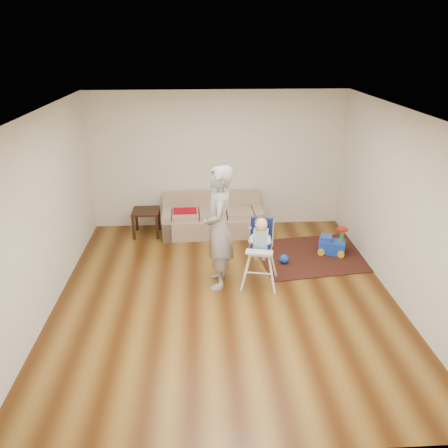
{
  "coord_description": "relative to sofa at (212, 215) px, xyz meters",
  "views": [
    {
      "loc": [
        -0.34,
        -5.62,
        3.59
      ],
      "look_at": [
        0.0,
        0.4,
        1.0
      ],
      "focal_mm": 35.0,
      "sensor_mm": 36.0,
      "label": 1
    }
  ],
  "objects": [
    {
      "name": "sofa",
      "position": [
        0.0,
        0.0,
        0.0
      ],
      "size": [
        1.96,
        0.84,
        0.75
      ],
      "rotation": [
        0.0,
        0.0,
        0.03
      ],
      "color": "tan",
      "rests_on": "ground"
    },
    {
      "name": "high_chair",
      "position": [
        0.67,
        -1.99,
        0.16
      ],
      "size": [
        0.61,
        0.61,
        1.12
      ],
      "rotation": [
        0.0,
        0.0,
        -0.21
      ],
      "color": "white",
      "rests_on": "ground"
    },
    {
      "name": "room_envelope",
      "position": [
        0.12,
        -1.77,
        1.5
      ],
      "size": [
        5.04,
        5.52,
        2.72
      ],
      "color": "white",
      "rests_on": "ground"
    },
    {
      "name": "adult",
      "position": [
        0.03,
        -1.96,
        0.58
      ],
      "size": [
        0.49,
        0.72,
        1.92
      ],
      "primitive_type": "imported",
      "rotation": [
        0.0,
        0.0,
        -1.62
      ],
      "color": "gray",
      "rests_on": "ground"
    },
    {
      "name": "toy_ball",
      "position": [
        1.18,
        -1.37,
        -0.28
      ],
      "size": [
        0.16,
        0.16,
        0.16
      ],
      "primitive_type": "sphere",
      "color": "blue",
      "rests_on": "area_rug"
    },
    {
      "name": "ride_on_toy",
      "position": [
        2.1,
        -1.03,
        -0.11
      ],
      "size": [
        0.53,
        0.44,
        0.49
      ],
      "primitive_type": null,
      "rotation": [
        0.0,
        0.0,
        -0.31
      ],
      "color": "blue",
      "rests_on": "area_rug"
    },
    {
      "name": "side_table",
      "position": [
        -1.29,
        -0.0,
        -0.12
      ],
      "size": [
        0.51,
        0.51,
        0.51
      ],
      "primitive_type": null,
      "color": "black",
      "rests_on": "ground"
    },
    {
      "name": "area_rug",
      "position": [
        1.8,
        -1.09,
        -0.37
      ],
      "size": [
        2.2,
        1.77,
        0.02
      ],
      "primitive_type": "cube",
      "rotation": [
        0.0,
        0.0,
        0.13
      ],
      "color": "#32180F",
      "rests_on": "ground"
    },
    {
      "name": "ground",
      "position": [
        0.12,
        -2.3,
        -0.38
      ],
      "size": [
        5.5,
        5.5,
        0.0
      ],
      "primitive_type": "plane",
      "color": "#44230A",
      "rests_on": "ground"
    }
  ]
}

